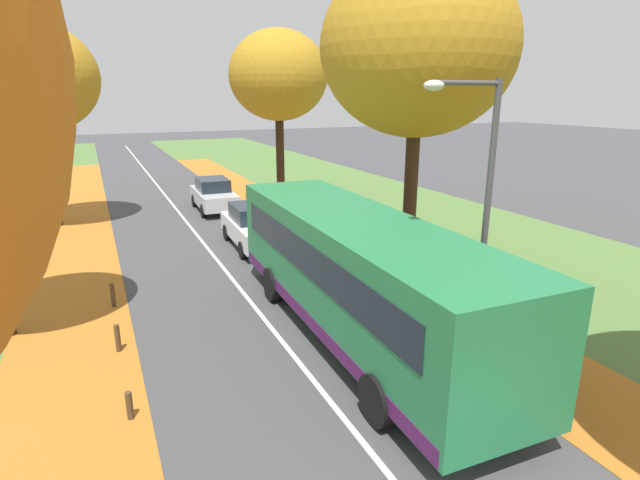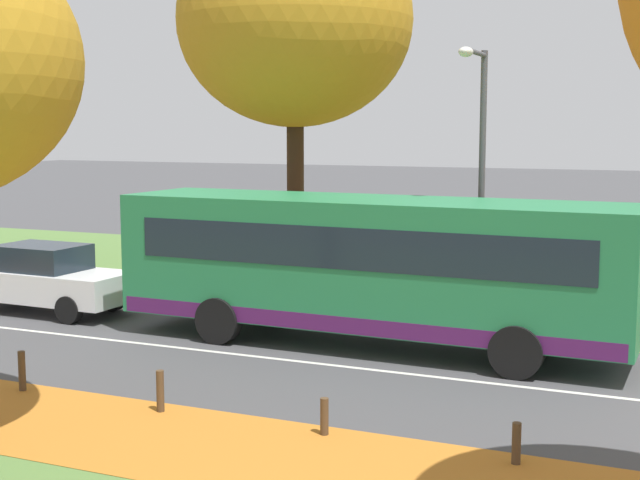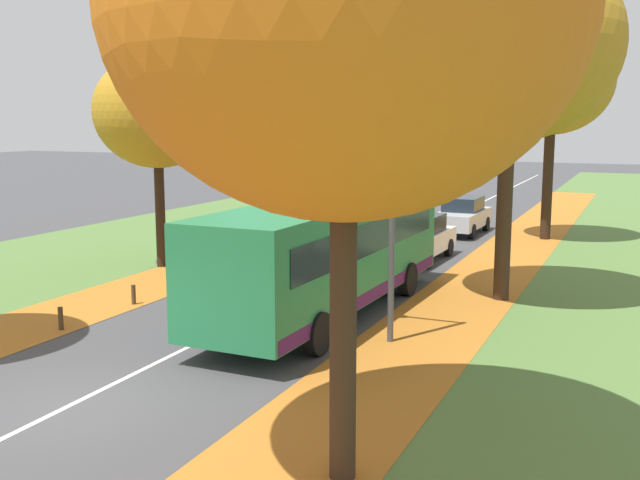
{
  "view_description": "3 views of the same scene",
  "coord_description": "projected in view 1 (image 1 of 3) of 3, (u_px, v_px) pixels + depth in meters",
  "views": [
    {
      "loc": [
        -3.63,
        -2.04,
        5.69
      ],
      "look_at": [
        2.24,
        10.88,
        1.53
      ],
      "focal_mm": 28.0,
      "sensor_mm": 36.0,
      "label": 1
    },
    {
      "loc": [
        -14.9,
        1.67,
        4.41
      ],
      "look_at": [
        2.21,
        9.04,
        2.03
      ],
      "focal_mm": 50.0,
      "sensor_mm": 36.0,
      "label": 2
    },
    {
      "loc": [
        9.18,
        -9.71,
        5.05
      ],
      "look_at": [
        0.69,
        9.56,
        1.62
      ],
      "focal_mm": 42.0,
      "sensor_mm": 36.0,
      "label": 3
    }
  ],
  "objects": [
    {
      "name": "tree_right_mid",
      "position": [
        278.0,
        76.0,
        24.91
      ],
      "size": [
        4.95,
        4.95,
        8.83
      ],
      "color": "black",
      "rests_on": "ground"
    },
    {
      "name": "road_centre_line",
      "position": [
        190.0,
        227.0,
        22.3
      ],
      "size": [
        0.12,
        80.0,
        0.01
      ],
      "primitive_type": "cube",
      "color": "silver",
      "rests_on": "ground"
    },
    {
      "name": "grass_verge_right",
      "position": [
        369.0,
        208.0,
        25.95
      ],
      "size": [
        12.0,
        90.0,
        0.01
      ],
      "primitive_type": "cube",
      "color": "#517538",
      "rests_on": "ground"
    },
    {
      "name": "bus",
      "position": [
        357.0,
        270.0,
        11.77
      ],
      "size": [
        2.85,
        10.46,
        2.98
      ],
      "color": "#237A47",
      "rests_on": "ground"
    },
    {
      "name": "bollard_fifth",
      "position": [
        118.0,
        338.0,
        11.38
      ],
      "size": [
        0.12,
        0.12,
        0.67
      ],
      "primitive_type": "cylinder",
      "color": "#4C3823",
      "rests_on": "ground"
    },
    {
      "name": "streetlamp_right",
      "position": [
        477.0,
        191.0,
        10.5
      ],
      "size": [
        1.89,
        0.28,
        6.0
      ],
      "color": "#47474C",
      "rests_on": "ground"
    },
    {
      "name": "tree_left_mid",
      "position": [
        36.0,
        78.0,
        20.68
      ],
      "size": [
        4.99,
        4.99,
        8.61
      ],
      "color": "#422D1E",
      "rests_on": "ground"
    },
    {
      "name": "tree_right_near",
      "position": [
        418.0,
        48.0,
        14.82
      ],
      "size": [
        5.86,
        5.86,
        9.66
      ],
      "color": "#382619",
      "rests_on": "ground"
    },
    {
      "name": "bollard_fourth",
      "position": [
        130.0,
        406.0,
        9.01
      ],
      "size": [
        0.12,
        0.12,
        0.55
      ],
      "primitive_type": "cylinder",
      "color": "#4C3823",
      "rests_on": "ground"
    },
    {
      "name": "bollard_sixth",
      "position": [
        113.0,
        295.0,
        13.79
      ],
      "size": [
        0.12,
        0.12,
        0.69
      ],
      "primitive_type": "cylinder",
      "color": "#4C3823",
      "rests_on": "ground"
    },
    {
      "name": "leaf_litter_left",
      "position": [
        74.0,
        288.0,
        15.23
      ],
      "size": [
        2.8,
        60.0,
        0.0
      ],
      "primitive_type": "cube",
      "color": "#B26B23",
      "rests_on": "grass_verge_left"
    },
    {
      "name": "car_white_lead",
      "position": [
        254.0,
        226.0,
        19.21
      ],
      "size": [
        1.88,
        4.25,
        1.62
      ],
      "color": "silver",
      "rests_on": "ground"
    },
    {
      "name": "leaf_litter_right",
      "position": [
        343.0,
        250.0,
        18.88
      ],
      "size": [
        2.8,
        60.0,
        0.0
      ],
      "primitive_type": "cube",
      "color": "#B26B23",
      "rests_on": "grass_verge_right"
    },
    {
      "name": "car_silver_following",
      "position": [
        214.0,
        195.0,
        25.2
      ],
      "size": [
        1.87,
        4.24,
        1.62
      ],
      "color": "#B7BABF",
      "rests_on": "ground"
    }
  ]
}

